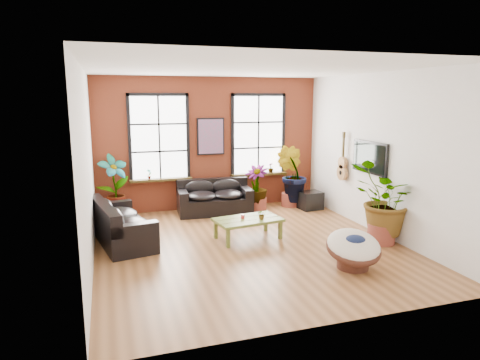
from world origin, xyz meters
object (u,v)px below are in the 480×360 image
object	(u,v)px
sofa_back	(214,198)
coffee_table	(248,221)
sofa_left	(119,224)
papasan_chair	(354,248)

from	to	relation	value
sofa_back	coffee_table	xyz separation A→B (m)	(0.17, -2.26, 0.00)
sofa_back	sofa_left	size ratio (longest dim) A/B	0.84
coffee_table	papasan_chair	size ratio (longest dim) A/B	1.33
sofa_left	papasan_chair	world-z (taller)	sofa_left
coffee_table	papasan_chair	distance (m)	2.43
sofa_left	coffee_table	world-z (taller)	sofa_left
sofa_back	coffee_table	distance (m)	2.27
sofa_back	papasan_chair	distance (m)	4.57
sofa_back	coffee_table	size ratio (longest dim) A/B	1.31
coffee_table	sofa_left	bearing A→B (deg)	158.56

